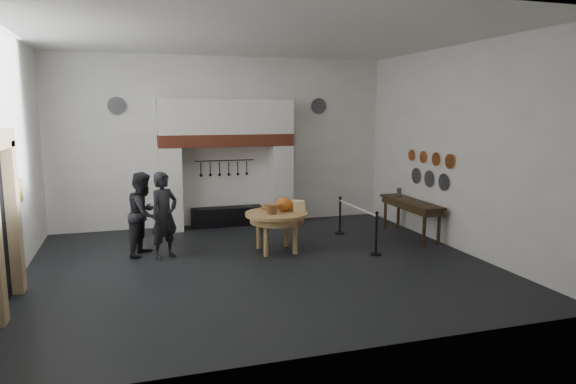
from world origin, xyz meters
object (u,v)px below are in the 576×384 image
object	(u,v)px
side_table	(411,202)
visitor_near	(164,215)
work_table	(277,214)
visitor_far	(144,214)
barrier_post_far	(340,216)
iron_range	(227,216)
barrier_post_near	(376,234)

from	to	relation	value
side_table	visitor_near	bearing A→B (deg)	-178.87
work_table	visitor_far	bearing A→B (deg)	167.89
visitor_near	visitor_far	world-z (taller)	visitor_near
side_table	barrier_post_far	world-z (taller)	same
work_table	visitor_far	size ratio (longest dim) A/B	0.77
iron_range	visitor_near	bearing A→B (deg)	-124.40
visitor_near	barrier_post_far	distance (m)	4.48
visitor_far	barrier_post_far	size ratio (longest dim) A/B	2.00
side_table	barrier_post_near	xyz separation A→B (m)	(-1.55, -1.23, -0.42)
barrier_post_near	iron_range	bearing A→B (deg)	124.19
side_table	barrier_post_near	bearing A→B (deg)	-141.65
visitor_far	barrier_post_near	bearing A→B (deg)	-82.15
work_table	visitor_near	xyz separation A→B (m)	(-2.39, 0.20, 0.07)
work_table	barrier_post_near	world-z (taller)	barrier_post_near
visitor_near	barrier_post_near	size ratio (longest dim) A/B	2.03
iron_range	barrier_post_near	world-z (taller)	barrier_post_near
work_table	barrier_post_far	size ratio (longest dim) A/B	1.53
barrier_post_far	side_table	bearing A→B (deg)	-26.56
visitor_near	barrier_post_far	world-z (taller)	visitor_near
work_table	visitor_near	world-z (taller)	visitor_near
iron_range	barrier_post_far	bearing A→B (deg)	-34.53
visitor_near	barrier_post_far	bearing A→B (deg)	-24.32
side_table	work_table	bearing A→B (deg)	-174.87
barrier_post_far	work_table	bearing A→B (deg)	-151.05
side_table	barrier_post_far	xyz separation A→B (m)	(-1.55, 0.77, -0.42)
work_table	barrier_post_far	world-z (taller)	barrier_post_far
work_table	visitor_far	xyz separation A→B (m)	(-2.79, 0.60, 0.06)
visitor_far	side_table	world-z (taller)	visitor_far
iron_range	visitor_near	distance (m)	3.28
iron_range	barrier_post_near	xyz separation A→B (m)	(2.55, -3.76, 0.20)
iron_range	side_table	xyz separation A→B (m)	(4.10, -2.53, 0.62)
work_table	iron_range	bearing A→B (deg)	101.51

